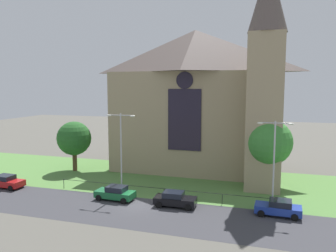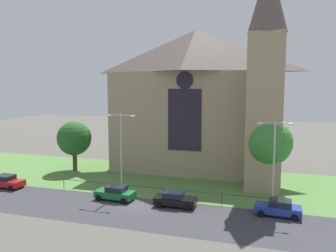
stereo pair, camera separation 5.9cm
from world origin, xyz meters
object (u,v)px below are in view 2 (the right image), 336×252
(streetlamp_far, at_px, (274,154))
(parked_car_black, at_px, (175,199))
(tree_left_far, at_px, (74,139))
(parked_car_red, at_px, (6,181))
(parked_car_green, at_px, (115,193))
(streetlamp_near, at_px, (121,144))
(tree_right_near, at_px, (269,143))
(church_building, at_px, (199,99))
(parked_car_blue, at_px, (278,208))

(streetlamp_far, bearing_deg, parked_car_black, -169.06)
(tree_left_far, bearing_deg, parked_car_red, -108.60)
(parked_car_green, bearing_deg, streetlamp_near, -85.07)
(tree_right_near, relative_size, parked_car_black, 1.96)
(church_building, xyz_separation_m, streetlamp_far, (10.38, -14.23, -4.74))
(parked_car_blue, bearing_deg, streetlamp_near, -2.45)
(parked_car_green, xyz_separation_m, parked_car_black, (6.61, -0.06, 0.00))
(streetlamp_near, relative_size, parked_car_red, 2.13)
(streetlamp_far, bearing_deg, tree_right_near, 94.99)
(church_building, relative_size, parked_car_blue, 6.10)
(tree_right_near, distance_m, parked_car_black, 12.92)
(streetlamp_near, distance_m, streetlamp_far, 16.08)
(streetlamp_near, xyz_separation_m, streetlamp_far, (16.08, 0.00, -0.18))
(parked_car_green, bearing_deg, parked_car_red, 2.05)
(parked_car_red, height_order, parked_car_green, same)
(parked_car_green, bearing_deg, tree_left_far, -38.76)
(streetlamp_near, bearing_deg, church_building, 68.15)
(tree_left_far, bearing_deg, parked_car_blue, -18.72)
(streetlamp_near, xyz_separation_m, parked_car_black, (6.68, -1.82, -4.97))
(parked_car_green, bearing_deg, parked_car_black, -177.86)
(parked_car_green, bearing_deg, tree_right_near, -150.09)
(church_building, bearing_deg, streetlamp_far, -53.91)
(streetlamp_near, relative_size, parked_car_green, 2.13)
(streetlamp_near, bearing_deg, streetlamp_far, 0.00)
(church_building, bearing_deg, tree_left_far, -159.82)
(parked_car_blue, bearing_deg, tree_left_far, -16.64)
(parked_car_black, xyz_separation_m, parked_car_blue, (9.95, 0.50, 0.00))
(church_building, height_order, tree_right_near, church_building)
(church_building, xyz_separation_m, parked_car_red, (-20.03, -15.84, -9.53))
(tree_right_near, height_order, streetlamp_near, streetlamp_near)
(tree_left_far, relative_size, streetlamp_near, 0.78)
(streetlamp_far, height_order, parked_car_blue, streetlamp_far)
(parked_car_black, distance_m, parked_car_blue, 9.96)
(tree_right_near, bearing_deg, church_building, 140.80)
(tree_left_far, bearing_deg, parked_car_black, -29.12)
(streetlamp_far, distance_m, parked_car_blue, 5.00)
(parked_car_red, height_order, parked_car_blue, same)
(tree_left_far, xyz_separation_m, streetlamp_far, (27.15, -8.07, 0.90))
(tree_right_near, xyz_separation_m, streetlamp_far, (0.54, -6.21, -0.11))
(streetlamp_far, xyz_separation_m, parked_car_red, (-30.41, -1.61, -4.79))
(tree_right_near, xyz_separation_m, tree_left_far, (-26.61, 1.85, -1.01))
(church_building, bearing_deg, parked_car_blue, -54.92)
(tree_right_near, distance_m, parked_car_green, 18.08)
(tree_right_near, relative_size, streetlamp_far, 0.95)
(tree_left_far, xyz_separation_m, parked_car_green, (11.14, -9.83, -3.89))
(streetlamp_far, relative_size, parked_car_red, 2.05)
(church_building, relative_size, streetlamp_far, 2.96)
(church_building, xyz_separation_m, parked_car_green, (-5.64, -15.99, -9.53))
(church_building, height_order, parked_car_red, church_building)
(tree_right_near, distance_m, tree_left_far, 26.69)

